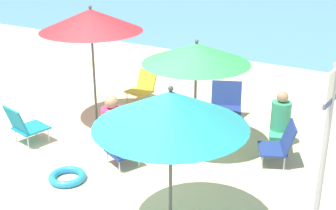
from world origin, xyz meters
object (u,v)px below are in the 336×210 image
beach_chair_b (226,101)px  beach_chair_e (280,143)px  beach_chair_c (143,86)px  swim_ring (67,177)px  umbrella_green (196,53)px  beach_chair_a (24,125)px  warning_sign (326,137)px  umbrella_teal (171,109)px  person_a (115,122)px  beach_chair_f (116,148)px  person_c (280,120)px  umbrella_red (91,20)px

beach_chair_b → beach_chair_e: bearing=26.8°
beach_chair_c → swim_ring: (0.85, -3.20, -0.25)m
umbrella_green → beach_chair_a: size_ratio=2.59×
swim_ring → beach_chair_e: bearing=40.0°
warning_sign → swim_ring: warning_sign is taller
umbrella_green → umbrella_teal: bearing=-69.4°
beach_chair_e → warning_sign: size_ratio=0.30×
beach_chair_c → beach_chair_e: size_ratio=0.92×
person_a → warning_sign: 3.64m
beach_chair_b → person_a: (-1.02, -2.00, 0.09)m
beach_chair_c → warning_sign: 5.28m
umbrella_green → beach_chair_b: bearing=92.6°
beach_chair_e → beach_chair_f: beach_chair_e is taller
person_c → swim_ring: 3.43m
beach_chair_e → beach_chair_c: bearing=-44.9°
umbrella_red → beach_chair_a: bearing=-106.0°
umbrella_green → beach_chair_b: 1.83m
umbrella_green → beach_chair_f: 1.84m
beach_chair_e → umbrella_teal: bearing=51.3°
umbrella_green → beach_chair_c: bearing=144.2°
beach_chair_c → warning_sign: bearing=66.4°
beach_chair_c → person_a: (0.84, -2.03, 0.14)m
person_a → swim_ring: person_a is taller
umbrella_green → beach_chair_f: size_ratio=2.80×
beach_chair_b → beach_chair_f: 2.58m
umbrella_red → umbrella_teal: bearing=-36.9°
person_c → beach_chair_c: bearing=-119.9°
umbrella_red → beach_chair_f: umbrella_red is taller
umbrella_teal → umbrella_green: umbrella_teal is taller
beach_chair_f → person_a: 0.65m
person_c → beach_chair_f: bearing=-62.4°
person_a → beach_chair_e: bearing=-33.8°
beach_chair_a → beach_chair_e: (3.76, 1.50, -0.02)m
beach_chair_b → beach_chair_f: size_ratio=1.13×
beach_chair_c → person_c: bearing=90.6°
umbrella_teal → beach_chair_e: umbrella_teal is taller
umbrella_red → beach_chair_f: (1.34, -1.18, -1.56)m
person_c → swim_ring: (-2.20, -2.60, -0.39)m
umbrella_red → warning_sign: warning_sign is taller
swim_ring → beach_chair_c: bearing=104.9°
beach_chair_f → person_a: (-0.39, 0.50, 0.14)m
beach_chair_a → beach_chair_c: bearing=1.5°
umbrella_red → person_a: bearing=-35.6°
beach_chair_a → umbrella_teal: bearing=-91.4°
beach_chair_c → beach_chair_e: beach_chair_e is taller
beach_chair_b → beach_chair_e: 1.82m
beach_chair_b → warning_sign: bearing=15.0°
beach_chair_b → swim_ring: 3.34m
beach_chair_a → umbrella_red: bearing=-3.8°
umbrella_teal → beach_chair_b: bearing=103.7°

